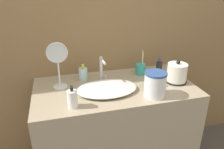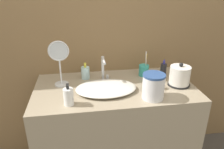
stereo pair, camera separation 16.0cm
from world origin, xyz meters
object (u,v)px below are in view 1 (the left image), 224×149
Objects in this scene: vanity_mirror at (58,62)px; shampoo_bottle at (83,74)px; water_pitcher at (155,84)px; toothbrush_cup at (140,69)px; lotion_bottle at (72,99)px; hand_cream_bottle at (159,67)px; electric_kettle at (177,74)px; mouthwash_bottle at (149,79)px; faucet at (102,68)px.

shampoo_bottle is at bearing 25.35° from vanity_mirror.
shampoo_bottle is 0.59m from water_pitcher.
toothbrush_cup is 1.44× the size of lotion_bottle.
hand_cream_bottle is 0.43m from water_pitcher.
shampoo_bottle is 0.95× the size of hand_cream_bottle.
lotion_bottle is 0.43× the size of vanity_mirror.
toothbrush_cup is 0.62× the size of vanity_mirror.
electric_kettle is at bearing -9.09° from vanity_mirror.
vanity_mirror is (-0.67, -0.07, 0.15)m from toothbrush_cup.
mouthwash_bottle is at bearing 81.36° from water_pitcher.
mouthwash_bottle is at bearing -129.95° from hand_cream_bottle.
shampoo_bottle is (0.12, 0.39, -0.01)m from lotion_bottle.
shampoo_bottle is 0.76× the size of water_pitcher.
faucet is at bearing -171.05° from toothbrush_cup.
vanity_mirror is at bearing -173.66° from toothbrush_cup.
electric_kettle is 0.74m from shampoo_bottle.
shampoo_bottle is at bearing 154.47° from faucet.
hand_cream_bottle is at bearing 50.05° from mouthwash_bottle.
lotion_bottle is at bearing -147.92° from toothbrush_cup.
vanity_mirror is at bearing -154.65° from shampoo_bottle.
vanity_mirror is (-0.89, 0.14, 0.13)m from electric_kettle.
vanity_mirror is (-0.84, -0.06, 0.15)m from hand_cream_bottle.
toothbrush_cup is at bearing 6.34° from vanity_mirror.
vanity_mirror is (-0.33, -0.02, 0.09)m from faucet.
faucet is at bearing -25.53° from shampoo_bottle.
electric_kettle is 1.21× the size of lotion_bottle.
shampoo_bottle is at bearing 177.93° from hand_cream_bottle.
toothbrush_cup is 0.38m from water_pitcher.
shampoo_bottle is at bearing 161.77° from electric_kettle.
lotion_bottle is at bearing -107.31° from shampoo_bottle.
faucet is 0.17m from shampoo_bottle.
electric_kettle is (0.56, -0.16, -0.04)m from faucet.
toothbrush_cup reaches higher than hand_cream_bottle.
faucet reaches higher than electric_kettle.
vanity_mirror reaches higher than lotion_bottle.
lotion_bottle is 1.15× the size of mouthwash_bottle.
shampoo_bottle is at bearing 178.36° from toothbrush_cup.
toothbrush_cup is at bearing 176.70° from hand_cream_bottle.
vanity_mirror reaches higher than hand_cream_bottle.
toothbrush_cup reaches higher than lotion_bottle.
faucet is 0.57× the size of vanity_mirror.
electric_kettle is 1.35× the size of shampoo_bottle.
mouthwash_bottle is (0.46, -0.25, 0.01)m from shampoo_bottle.
lotion_bottle reaches higher than shampoo_bottle.
lotion_bottle is (-0.61, -0.38, 0.01)m from toothbrush_cup.
water_pitcher is (-0.26, -0.16, 0.02)m from electric_kettle.
vanity_mirror is (-0.64, 0.17, 0.14)m from mouthwash_bottle.
toothbrush_cup is 1.65× the size of mouthwash_bottle.
mouthwash_bottle is at bearing -29.09° from shampoo_bottle.
vanity_mirror reaches higher than faucet.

